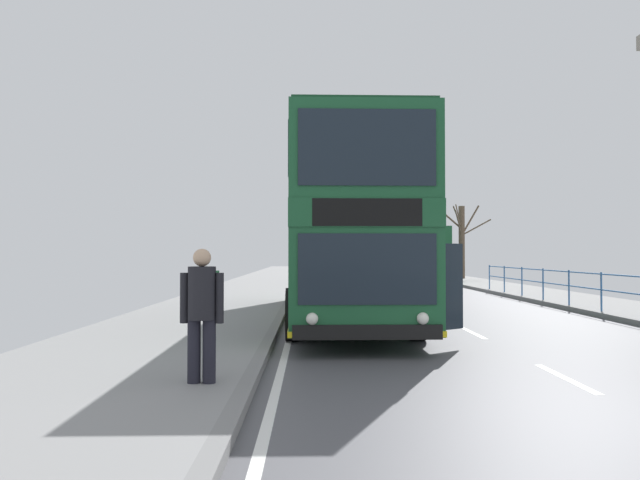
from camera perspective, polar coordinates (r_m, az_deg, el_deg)
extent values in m
cube|color=silver|center=(9.21, 22.07, -11.93)|extent=(0.12, 2.00, 0.00)
cube|color=silver|center=(13.71, 14.15, -8.44)|extent=(0.12, 2.00, 0.00)
cube|color=silver|center=(18.36, 10.24, -6.63)|extent=(0.12, 2.00, 0.00)
cube|color=silver|center=(23.07, 7.94, -5.54)|extent=(0.12, 2.00, 0.00)
cube|color=silver|center=(27.82, 6.42, -4.82)|extent=(0.12, 2.00, 0.00)
cube|color=silver|center=(32.58, 5.35, -4.30)|extent=(0.12, 2.00, 0.00)
cube|color=silver|center=(37.35, 4.55, -3.92)|extent=(0.12, 2.00, 0.00)
cube|color=silver|center=(42.12, 3.94, -3.62)|extent=(0.12, 2.00, 0.00)
cube|color=silver|center=(46.90, 3.45, -3.38)|extent=(0.12, 2.00, 0.00)
cube|color=silver|center=(51.69, 3.05, -3.19)|extent=(0.12, 2.00, 0.00)
cube|color=silver|center=(56.48, 2.72, -3.03)|extent=(0.12, 2.00, 0.00)
cube|color=silver|center=(6.01, -5.27, -17.88)|extent=(0.12, 133.00, 0.00)
cube|color=slate|center=(6.02, -8.75, -17.15)|extent=(0.20, 140.00, 0.14)
cube|color=gray|center=(6.64, -27.74, -15.53)|extent=(4.00, 140.00, 0.14)
cube|color=#19512D|center=(15.54, 2.21, -3.01)|extent=(2.72, 11.43, 1.80)
cube|color=#19512D|center=(15.54, 2.21, 1.19)|extent=(2.74, 11.49, 0.47)
cube|color=#19512D|center=(15.63, 2.20, 5.07)|extent=(2.72, 11.43, 1.65)
cube|color=#154527|center=(15.74, 2.20, 8.20)|extent=(2.64, 11.09, 0.08)
cube|color=#19232D|center=(9.84, 4.48, -2.74)|extent=(2.25, 0.06, 1.15)
cube|color=black|center=(9.86, 4.47, 2.62)|extent=(1.79, 0.06, 0.45)
cube|color=#19232D|center=(9.99, 4.46, 8.69)|extent=(2.25, 0.06, 1.25)
cube|color=black|center=(9.91, 4.49, -8.64)|extent=(2.43, 0.12, 0.24)
cube|color=yellow|center=(15.58, 2.21, -6.11)|extent=(2.75, 11.49, 0.10)
cube|color=#19232D|center=(15.95, 6.77, -2.05)|extent=(0.15, 8.89, 0.94)
cube|color=#19232D|center=(15.77, 6.91, 5.32)|extent=(0.17, 10.26, 0.99)
cube|color=#19232D|center=(15.78, -2.55, -2.06)|extent=(0.15, 8.89, 0.94)
cube|color=#19232D|center=(15.60, -2.55, 5.39)|extent=(0.17, 10.26, 0.99)
sphere|color=white|center=(10.01, 9.63, -7.28)|extent=(0.20, 0.20, 0.20)
sphere|color=white|center=(9.82, -0.75, -7.42)|extent=(0.20, 0.20, 0.20)
cube|color=#19232D|center=(11.17, 11.88, -4.30)|extent=(0.67, 0.50, 1.55)
cube|color=black|center=(11.39, 9.86, -4.25)|extent=(0.11, 0.90, 1.55)
cylinder|color=black|center=(12.27, 9.12, -6.88)|extent=(0.32, 1.04, 1.04)
cylinder|color=black|center=(12.05, -2.52, -6.99)|extent=(0.32, 1.04, 1.04)
cylinder|color=black|center=(19.46, 5.07, -4.82)|extent=(0.32, 1.04, 1.04)
cylinder|color=black|center=(19.33, -2.21, -4.84)|extent=(0.32, 1.04, 1.04)
cube|color=#19512D|center=(36.49, 8.95, -1.23)|extent=(2.80, 9.19, 2.85)
cube|color=#19232D|center=(36.34, 6.95, -0.61)|extent=(0.25, 7.75, 1.37)
cube|color=#19232D|center=(36.70, 10.92, -0.60)|extent=(0.25, 7.75, 1.37)
cube|color=#19232D|center=(41.03, 8.04, -0.84)|extent=(2.18, 0.09, 1.71)
cylinder|color=black|center=(38.91, 6.64, -3.11)|extent=(0.31, 0.97, 0.96)
cylinder|color=black|center=(39.23, 10.19, -3.08)|extent=(0.31, 0.97, 0.96)
cylinder|color=black|center=(33.62, 7.56, -3.39)|extent=(0.31, 0.97, 0.96)
cylinder|color=black|center=(33.99, 11.65, -3.35)|extent=(0.31, 0.97, 0.96)
cylinder|color=#386BA8|center=(18.36, 24.93, -4.42)|extent=(0.05, 0.05, 1.07)
cylinder|color=#386BA8|center=(20.25, 22.36, -4.14)|extent=(0.05, 0.05, 1.07)
cylinder|color=#386BA8|center=(22.18, 20.23, -3.90)|extent=(0.05, 0.05, 1.07)
cylinder|color=#386BA8|center=(24.13, 18.45, -3.70)|extent=(0.05, 0.05, 1.07)
cylinder|color=#386BA8|center=(26.11, 16.93, -3.52)|extent=(0.05, 0.05, 1.07)
cylinder|color=#386BA8|center=(28.10, 15.63, -3.37)|extent=(0.05, 0.05, 1.07)
cylinder|color=#386BA8|center=(18.33, 24.91, -2.92)|extent=(0.04, 20.83, 0.04)
cylinder|color=#386BA8|center=(18.35, 24.93, -4.26)|extent=(0.04, 20.83, 0.04)
cylinder|color=black|center=(7.63, -10.37, -10.10)|extent=(0.17, 0.17, 0.81)
cylinder|color=black|center=(7.68, -11.75, -10.05)|extent=(0.17, 0.17, 0.81)
cylinder|color=black|center=(7.58, -11.04, -4.91)|extent=(0.36, 0.36, 0.65)
cylinder|color=black|center=(7.54, -9.41, -5.40)|extent=(0.11, 0.11, 0.61)
cylinder|color=black|center=(7.64, -12.66, -5.33)|extent=(0.11, 0.11, 0.61)
sphere|color=tan|center=(7.57, -11.03, -1.63)|extent=(0.23, 0.23, 0.22)
cube|color=#236638|center=(7.83, -10.60, -4.65)|extent=(0.29, 0.20, 0.49)
cylinder|color=brown|center=(39.75, 13.18, -0.20)|extent=(0.39, 0.39, 4.62)
cylinder|color=brown|center=(40.00, 14.47, 1.15)|extent=(1.91, 0.11, 1.09)
cylinder|color=brown|center=(38.93, 12.89, 1.62)|extent=(0.88, 1.66, 1.48)
cylinder|color=brown|center=(40.52, 12.90, 2.11)|extent=(0.09, 1.54, 1.82)
cylinder|color=brown|center=(39.98, 13.94, 1.79)|extent=(1.23, 0.20, 1.96)
cylinder|color=brown|center=(39.68, 11.90, 2.17)|extent=(1.86, 0.28, 1.65)
cylinder|color=brown|center=(39.10, 12.80, 2.10)|extent=(0.93, 1.35, 1.35)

